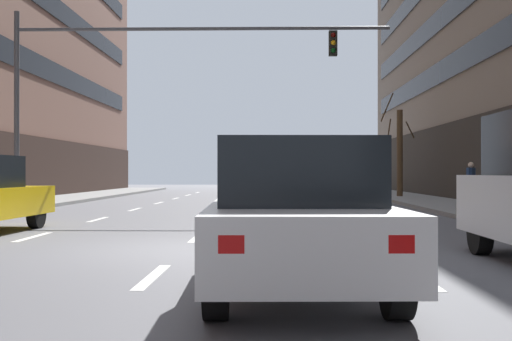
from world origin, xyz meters
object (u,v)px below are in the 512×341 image
taxi_driving_1 (273,185)px  pedestrian_0 (471,180)px  car_driving_2 (296,218)px  street_tree_0 (399,151)px  traffic_signal_0 (136,68)px  pedestrian_1 (495,184)px

taxi_driving_1 → pedestrian_0: size_ratio=2.72×
car_driving_2 → street_tree_0: bearing=76.4°
traffic_signal_0 → taxi_driving_1: bearing=53.4°
street_tree_0 → pedestrian_0: (0.77, -9.24, -1.38)m
car_driving_2 → pedestrian_1: (6.63, 12.93, 0.16)m
street_tree_0 → pedestrian_1: 12.98m
taxi_driving_1 → car_driving_2: bearing=-89.6°
traffic_signal_0 → street_tree_0: size_ratio=2.39×
traffic_signal_0 → pedestrian_0: 12.64m
street_tree_0 → pedestrian_1: size_ratio=3.58×
taxi_driving_1 → pedestrian_0: 8.51m
pedestrian_0 → pedestrian_1: 3.67m
taxi_driving_1 → pedestrian_1: (6.80, -8.20, 0.21)m
car_driving_2 → pedestrian_1: 14.53m
traffic_signal_0 → street_tree_0: 15.89m
car_driving_2 → pedestrian_0: size_ratio=2.88×
car_driving_2 → pedestrian_0: 18.00m
street_tree_0 → pedestrian_1: (0.38, -12.89, -1.43)m
pedestrian_0 → traffic_signal_0: bearing=-171.3°
taxi_driving_1 → street_tree_0: bearing=36.2°
pedestrian_0 → car_driving_2: bearing=-113.0°
traffic_signal_0 → pedestrian_0: bearing=8.7°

